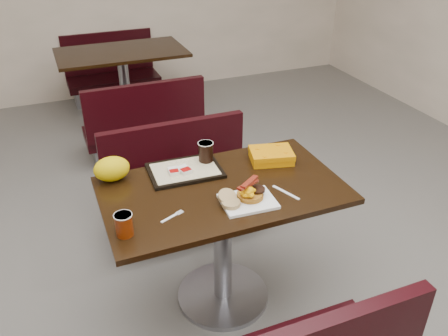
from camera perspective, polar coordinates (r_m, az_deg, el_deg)
name	(u,v)px	position (r m, az deg, el deg)	size (l,w,h in m)	color
floor	(223,296)	(2.81, -0.14, -15.43)	(6.00, 7.00, 0.01)	slate
table_near	(223,246)	(2.55, -0.15, -9.53)	(1.20, 0.70, 0.75)	black
bench_near_n	(184,184)	(3.10, -4.97, -2.02)	(1.00, 0.46, 0.72)	black
table_far	(125,88)	(4.77, -12.00, 9.51)	(1.20, 0.70, 0.75)	black
bench_far_s	(142,116)	(4.14, -10.04, 6.24)	(1.00, 0.46, 0.72)	black
bench_far_n	(113,69)	(5.43, -13.48, 11.70)	(1.00, 0.46, 0.72)	black
platter	(248,201)	(2.22, 2.96, -4.09)	(0.25, 0.20, 0.01)	white
pancake_stack	(250,195)	(2.23, 3.22, -3.28)	(0.13, 0.13, 0.03)	#A4711B
sausage_patty	(257,189)	(2.23, 4.10, -2.63)	(0.07, 0.07, 0.01)	black
scrambled_eggs	(249,192)	(2.19, 3.10, -2.90)	(0.09, 0.08, 0.05)	#F4AB04
bacon_strips	(248,184)	(2.18, 2.95, -1.99)	(0.15, 0.06, 0.01)	#4C0905
muffin_bottom	(231,203)	(2.17, 0.86, -4.35)	(0.09, 0.09, 0.02)	tan
muffin_top	(227,197)	(2.20, 0.39, -3.51)	(0.09, 0.09, 0.02)	tan
coffee_cup_near	(124,225)	(2.04, -12.13, -6.80)	(0.07, 0.07, 0.10)	#9C2C05
fork	(169,218)	(2.13, -6.73, -6.11)	(0.13, 0.02, 0.00)	white
knife	(286,192)	(2.31, 7.58, -2.99)	(0.17, 0.01, 0.00)	white
condiment_ketchup	(216,176)	(2.42, -0.98, -1.01)	(0.04, 0.03, 0.01)	#8C0504
tray	(185,171)	(2.46, -4.80, -0.32)	(0.38, 0.27, 0.02)	black
hashbrown_sleeve_left	(174,171)	(2.43, -6.19, -0.37)	(0.05, 0.07, 0.02)	silver
hashbrown_sleeve_right	(184,170)	(2.43, -4.87, -0.22)	(0.06, 0.08, 0.02)	silver
coffee_cup_far	(206,152)	(2.51, -2.24, 2.00)	(0.08, 0.08, 0.11)	black
clamshell	(271,156)	(2.57, 5.80, 1.52)	(0.23, 0.17, 0.06)	#CC7803
paper_bag	(112,169)	(2.43, -13.58, -0.10)	(0.18, 0.13, 0.13)	#E8B307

